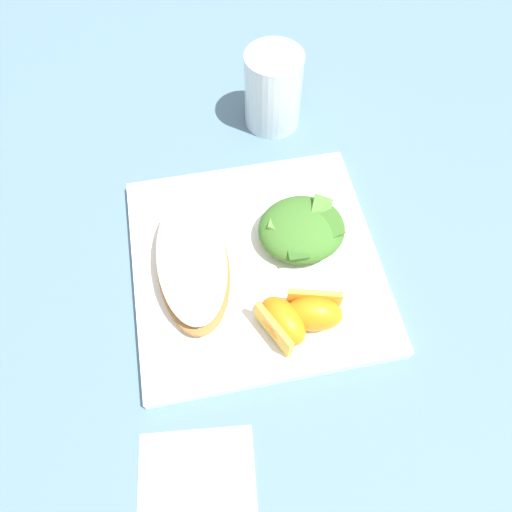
# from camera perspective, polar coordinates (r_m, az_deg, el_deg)

# --- Properties ---
(ground) EXTENTS (3.00, 3.00, 0.00)m
(ground) POSITION_cam_1_polar(r_m,az_deg,el_deg) (0.57, 0.00, -1.31)
(ground) COLOR slate
(white_plate) EXTENTS (0.28, 0.28, 0.02)m
(white_plate) POSITION_cam_1_polar(r_m,az_deg,el_deg) (0.56, 0.00, -0.92)
(white_plate) COLOR white
(white_plate) RESTS_ON ground
(cheesy_pizza_bread) EXTENTS (0.08, 0.17, 0.04)m
(cheesy_pizza_bread) POSITION_cam_1_polar(r_m,az_deg,el_deg) (0.54, -7.57, -0.47)
(cheesy_pizza_bread) COLOR #A87038
(cheesy_pizza_bread) RESTS_ON white_plate
(green_salad_pile) EXTENTS (0.10, 0.09, 0.04)m
(green_salad_pile) POSITION_cam_1_polar(r_m,az_deg,el_deg) (0.55, 5.44, 3.21)
(green_salad_pile) COLOR #3D7028
(green_salad_pile) RESTS_ON white_plate
(orange_wedge_front) EXTENTS (0.06, 0.07, 0.04)m
(orange_wedge_front) POSITION_cam_1_polar(r_m,az_deg,el_deg) (0.50, 3.04, -7.80)
(orange_wedge_front) COLOR orange
(orange_wedge_front) RESTS_ON white_plate
(orange_wedge_middle) EXTENTS (0.07, 0.05, 0.04)m
(orange_wedge_middle) POSITION_cam_1_polar(r_m,az_deg,el_deg) (0.51, 6.88, -6.61)
(orange_wedge_middle) COLOR orange
(orange_wedge_middle) RESTS_ON white_plate
(paper_napkin) EXTENTS (0.12, 0.12, 0.00)m
(paper_napkin) POSITION_cam_1_polar(r_m,az_deg,el_deg) (0.50, -7.02, -25.95)
(paper_napkin) COLOR white
(paper_napkin) RESTS_ON ground
(drinking_clear_cup) EXTENTS (0.08, 0.08, 0.11)m
(drinking_clear_cup) POSITION_cam_1_polar(r_m,az_deg,el_deg) (0.68, 2.03, 19.05)
(drinking_clear_cup) COLOR silver
(drinking_clear_cup) RESTS_ON ground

